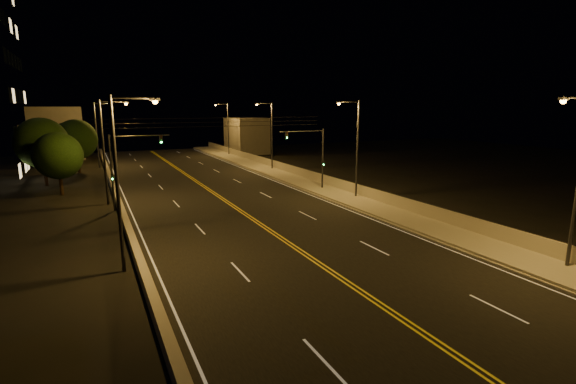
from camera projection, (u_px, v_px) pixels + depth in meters
name	position (u px, v px, depth m)	size (l,w,h in m)	color
ground	(449.00, 351.00, 15.40)	(160.00, 160.00, 0.00)	black
road	(254.00, 220.00, 33.08)	(18.00, 120.00, 0.02)	black
sidewalk	(366.00, 205.00, 37.61)	(3.60, 120.00, 0.30)	gray
curb	(349.00, 208.00, 36.84)	(0.14, 120.00, 0.15)	gray
parapet_wall	(381.00, 196.00, 38.18)	(0.30, 120.00, 1.00)	#A29987
jersey_barrier	(129.00, 231.00, 29.04)	(0.45, 120.00, 0.73)	#A29987
distant_building_right	(246.00, 135.00, 81.08)	(6.00, 10.00, 6.74)	#6D655B
distant_building_left	(58.00, 133.00, 71.14)	(8.00, 8.00, 8.85)	#6D655B
parapet_rail	(382.00, 191.00, 38.07)	(0.06, 0.06, 120.00)	black
lane_markings	(255.00, 220.00, 33.01)	(17.32, 116.00, 0.00)	silver
streetlight_1	(355.00, 143.00, 39.60)	(2.55, 0.28, 9.46)	#2D2D33
streetlight_2	(270.00, 132.00, 57.79)	(2.55, 0.28, 9.46)	#2D2D33
streetlight_3	(227.00, 126.00, 75.51)	(2.55, 0.28, 9.46)	#2D2D33
streetlight_4	(122.00, 173.00, 21.94)	(2.55, 0.28, 9.46)	#2D2D33
streetlight_5	(106.00, 145.00, 37.60)	(2.55, 0.28, 9.46)	#2D2D33
streetlight_6	(98.00, 131.00, 60.68)	(2.55, 0.28, 9.46)	#2D2D33
traffic_signal_right	(315.00, 153.00, 43.80)	(5.11, 0.31, 6.59)	#2D2D33
traffic_signal_left	(123.00, 163.00, 35.81)	(5.11, 0.31, 6.59)	#2D2D33
overhead_wires	(218.00, 122.00, 39.99)	(22.00, 0.03, 0.83)	black
tree_0	(58.00, 156.00, 41.79)	(4.71, 4.71, 6.39)	black
tree_1	(42.00, 143.00, 46.74)	(5.67, 5.67, 7.69)	black
tree_2	(76.00, 139.00, 55.66)	(5.34, 5.34, 7.23)	black
tree_3	(68.00, 138.00, 62.78)	(4.89, 4.89, 6.62)	black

